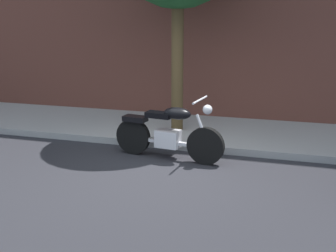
% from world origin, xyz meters
% --- Properties ---
extents(ground_plane, '(60.00, 60.00, 0.00)m').
position_xyz_m(ground_plane, '(0.00, 0.00, 0.00)').
color(ground_plane, '#28282D').
extents(sidewalk, '(24.42, 2.48, 0.14)m').
position_xyz_m(sidewalk, '(0.00, 2.44, 0.07)').
color(sidewalk, '#A4A4A4').
rests_on(sidewalk, ground).
extents(motorcycle, '(2.13, 0.72, 1.18)m').
position_xyz_m(motorcycle, '(-0.00, 0.69, 0.48)').
color(motorcycle, black).
rests_on(motorcycle, ground).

